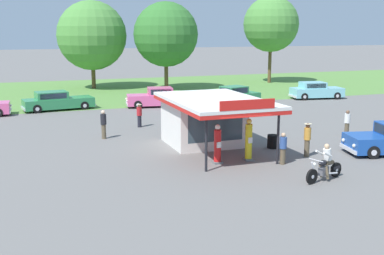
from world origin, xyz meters
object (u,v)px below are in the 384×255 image
parked_car_back_row_centre (158,98)px  bystander_leaning_by_kiosk (139,115)px  gas_pump_nearside (218,146)px  parked_car_back_row_centre_left (57,101)px  gas_pump_offside (249,141)px  bystander_chatting_near_pumps (307,139)px  bystander_strolling_foreground (104,124)px  bystander_admiring_sedan (283,148)px  motorcycle_with_rider (325,165)px  parked_car_back_row_far_right (316,91)px  spare_tire_stack (273,142)px  parked_car_second_row_spare (232,97)px  bystander_standing_back_lot (347,122)px

parked_car_back_row_centre → bystander_leaning_by_kiosk: parked_car_back_row_centre is taller
gas_pump_nearside → parked_car_back_row_centre_left: size_ratio=0.33×
gas_pump_nearside → parked_car_back_row_centre: 17.73m
gas_pump_offside → bystander_leaning_by_kiosk: 10.20m
gas_pump_nearside → bystander_chatting_near_pumps: bearing=-4.4°
parked_car_back_row_centre → bystander_strolling_foreground: 12.23m
bystander_admiring_sedan → motorcycle_with_rider: bearing=-81.6°
gas_pump_nearside → bystander_strolling_foreground: bearing=120.5°
bystander_chatting_near_pumps → gas_pump_nearside: bearing=175.6°
parked_car_back_row_far_right → bystander_leaning_by_kiosk: size_ratio=3.35×
bystander_admiring_sedan → bystander_strolling_foreground: bystander_strolling_foreground is taller
gas_pump_offside → parked_car_back_row_centre_left: size_ratio=0.36×
bystander_leaning_by_kiosk → gas_pump_offside: bearing=-72.6°
bystander_strolling_foreground → parked_car_back_row_centre: bearing=59.0°
gas_pump_offside → bystander_strolling_foreground: gas_pump_offside is taller
gas_pump_nearside → bystander_chatting_near_pumps: gas_pump_nearside is taller
bystander_leaning_by_kiosk → spare_tire_stack: size_ratio=2.12×
motorcycle_with_rider → bystander_admiring_sedan: 2.79m
motorcycle_with_rider → parked_car_back_row_centre_left: motorcycle_with_rider is taller
parked_car_back_row_centre → bystander_chatting_near_pumps: size_ratio=3.21×
bystander_leaning_by_kiosk → bystander_chatting_near_pumps: (6.12, -10.09, 0.11)m
parked_car_second_row_spare → bystander_admiring_sedan: 18.29m
motorcycle_with_rider → bystander_standing_back_lot: motorcycle_with_rider is taller
parked_car_back_row_centre → bystander_standing_back_lot: (7.54, -14.67, 0.10)m
bystander_strolling_foreground → bystander_standing_back_lot: 14.46m
parked_car_back_row_centre → bystander_strolling_foreground: (-6.30, -10.48, 0.17)m
parked_car_back_row_centre → spare_tire_stack: size_ratio=7.61×
parked_car_back_row_centre_left → bystander_admiring_sedan: bystander_admiring_sedan is taller
parked_car_back_row_far_right → bystander_chatting_near_pumps: size_ratio=2.99×
parked_car_second_row_spare → bystander_strolling_foreground: (-12.45, -9.16, 0.18)m
bystander_strolling_foreground → bystander_standing_back_lot: size_ratio=1.08×
gas_pump_offside → bystander_chatting_near_pumps: bearing=-6.8°
parked_car_back_row_centre → motorcycle_with_rider: bearing=-87.0°
parked_car_back_row_centre_left → bystander_standing_back_lot: bearing=-45.4°
gas_pump_nearside → bystander_admiring_sedan: gas_pump_nearside is taller
parked_car_second_row_spare → parked_car_back_row_centre: bearing=167.8°
motorcycle_with_rider → gas_pump_offside: bearing=112.2°
parked_car_back_row_centre_left → bystander_chatting_near_pumps: 21.85m
motorcycle_with_rider → bystander_leaning_by_kiosk: (-4.66, 13.68, 0.15)m
spare_tire_stack → bystander_admiring_sedan: bearing=-111.1°
parked_car_back_row_centre → parked_car_back_row_centre_left: (-8.04, 1.12, -0.03)m
parked_car_back_row_far_right → bystander_leaning_by_kiosk: (-18.60, -7.44, 0.09)m
parked_car_back_row_centre_left → bystander_standing_back_lot: 22.18m
bystander_strolling_foreground → gas_pump_nearside: bearing=-59.5°
bystander_standing_back_lot → gas_pump_nearside: bearing=-163.1°
parked_car_back_row_centre_left → bystander_admiring_sedan: bearing=-66.2°
gas_pump_offside → bystander_strolling_foreground: (-5.82, 7.12, -0.06)m
bystander_standing_back_lot → bystander_chatting_near_pumps: size_ratio=0.91×
gas_pump_nearside → parked_car_back_row_far_right: gas_pump_nearside is taller
motorcycle_with_rider → bystander_strolling_foreground: bystander_strolling_foreground is taller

